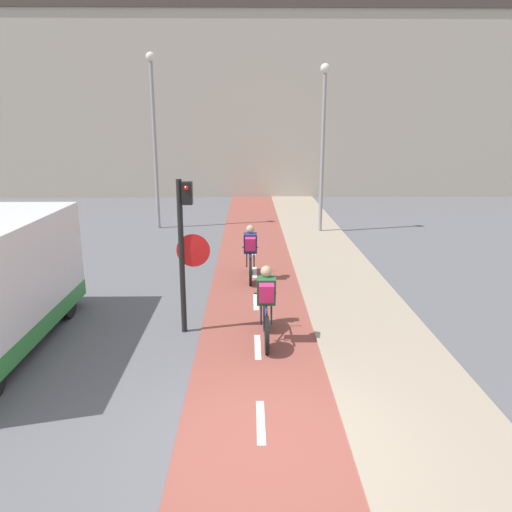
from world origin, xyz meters
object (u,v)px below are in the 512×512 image
traffic_light_pole (185,240)px  cyclist_near (266,307)px  street_lamp_sidewalk (323,131)px  street_lamp_far (154,124)px  cyclist_far (250,254)px

traffic_light_pole → cyclist_near: traffic_light_pole is taller
traffic_light_pole → street_lamp_sidewalk: size_ratio=0.50×
street_lamp_far → cyclist_near: (4.07, -11.30, -3.45)m
street_lamp_sidewalk → traffic_light_pole: bearing=-112.6°
traffic_light_pole → cyclist_near: size_ratio=1.74×
street_lamp_sidewalk → cyclist_far: (-2.80, -6.30, -3.19)m
street_lamp_far → cyclist_far: (3.78, -7.21, -3.46)m
traffic_light_pole → cyclist_far: size_ratio=1.77×
street_lamp_far → street_lamp_sidewalk: 6.65m
street_lamp_sidewalk → cyclist_far: street_lamp_sidewalk is taller
street_lamp_sidewalk → street_lamp_far: bearing=172.1°
traffic_light_pole → cyclist_near: (1.59, -0.54, -1.22)m
cyclist_near → street_lamp_far: bearing=109.8°
street_lamp_far → street_lamp_sidewalk: size_ratio=1.08×
cyclist_near → cyclist_far: cyclist_near is taller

